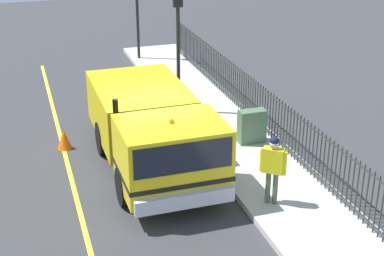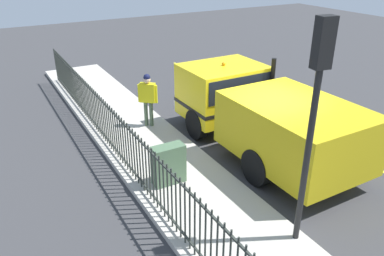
# 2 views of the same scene
# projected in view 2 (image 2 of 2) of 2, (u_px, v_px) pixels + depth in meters

# --- Properties ---
(ground_plane) EXTENTS (50.27, 50.27, 0.00)m
(ground_plane) POSITION_uv_depth(u_px,v_px,m) (262.00, 158.00, 11.05)
(ground_plane) COLOR #38383A
(ground_plane) RESTS_ON ground
(sidewalk_slab) EXTENTS (2.51, 22.85, 0.16)m
(sidewalk_slab) POSITION_uv_depth(u_px,v_px,m) (180.00, 180.00, 9.84)
(sidewalk_slab) COLOR #B7B2A8
(sidewalk_slab) RESTS_ON ground
(lane_marking) EXTENTS (0.12, 20.57, 0.01)m
(lane_marking) POSITION_uv_depth(u_px,v_px,m) (322.00, 140.00, 12.10)
(lane_marking) COLOR yellow
(lane_marking) RESTS_ON ground
(work_truck) EXTENTS (2.59, 6.27, 2.46)m
(work_truck) POSITION_uv_depth(u_px,v_px,m) (256.00, 109.00, 11.06)
(work_truck) COLOR yellow
(work_truck) RESTS_ON ground
(worker_standing) EXTENTS (0.52, 0.49, 1.75)m
(worker_standing) POSITION_uv_depth(u_px,v_px,m) (148.00, 95.00, 12.26)
(worker_standing) COLOR yellow
(worker_standing) RESTS_ON sidewalk_slab
(iron_fence) EXTENTS (0.04, 19.46, 1.42)m
(iron_fence) POSITION_uv_depth(u_px,v_px,m) (141.00, 163.00, 9.06)
(iron_fence) COLOR #2D332D
(iron_fence) RESTS_ON sidewalk_slab
(traffic_light_near) EXTENTS (0.33, 0.25, 4.36)m
(traffic_light_near) POSITION_uv_depth(u_px,v_px,m) (316.00, 94.00, 6.49)
(traffic_light_near) COLOR black
(traffic_light_near) RESTS_ON sidewalk_slab
(utility_cabinet) EXTENTS (0.81, 0.37, 1.01)m
(utility_cabinet) POSITION_uv_depth(u_px,v_px,m) (168.00, 164.00, 9.42)
(utility_cabinet) COLOR #4C6B4C
(utility_cabinet) RESTS_ON sidewalk_slab
(traffic_cone) EXTENTS (0.42, 0.42, 0.61)m
(traffic_cone) POSITION_uv_depth(u_px,v_px,m) (366.00, 153.00, 10.69)
(traffic_cone) COLOR orange
(traffic_cone) RESTS_ON ground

